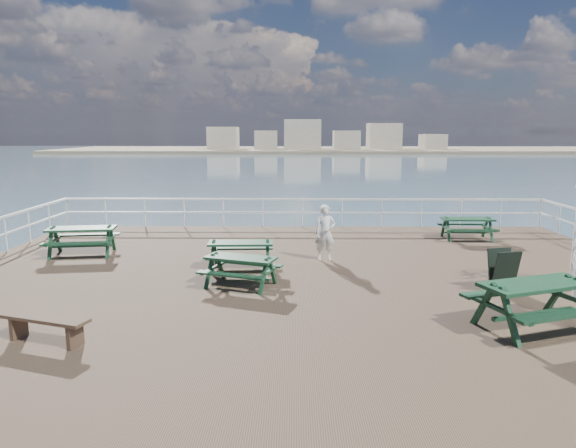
# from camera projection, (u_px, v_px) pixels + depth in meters

# --- Properties ---
(ground) EXTENTS (18.00, 14.00, 0.30)m
(ground) POSITION_uv_depth(u_px,v_px,m) (306.00, 285.00, 12.50)
(ground) COLOR brown
(ground) RESTS_ON ground
(sea_backdrop) EXTENTS (300.00, 300.00, 9.20)m
(sea_backdrop) POSITION_uv_depth(u_px,v_px,m) (340.00, 146.00, 144.35)
(sea_backdrop) COLOR #3C5966
(sea_backdrop) RESTS_ON ground
(railing) EXTENTS (17.77, 13.76, 1.10)m
(railing) POSITION_uv_depth(u_px,v_px,m) (302.00, 225.00, 14.85)
(railing) COLOR white
(railing) RESTS_ON ground
(picnic_table_a) EXTENTS (2.07, 1.76, 0.91)m
(picnic_table_a) POSITION_uv_depth(u_px,v_px,m) (82.00, 235.00, 14.80)
(picnic_table_a) COLOR #153C1E
(picnic_table_a) RESTS_ON ground
(picnic_table_b) EXTENTS (1.72, 1.41, 0.81)m
(picnic_table_b) POSITION_uv_depth(u_px,v_px,m) (241.00, 249.00, 13.30)
(picnic_table_b) COLOR #153C1E
(picnic_table_b) RESTS_ON ground
(picnic_table_c) EXTENTS (1.68, 1.36, 0.81)m
(picnic_table_c) POSITION_uv_depth(u_px,v_px,m) (467.00, 224.00, 16.94)
(picnic_table_c) COLOR #153C1E
(picnic_table_c) RESTS_ON ground
(picnic_table_d) EXTENTS (1.96, 1.76, 0.79)m
(picnic_table_d) POSITION_uv_depth(u_px,v_px,m) (241.00, 265.00, 11.80)
(picnic_table_d) COLOR #153C1E
(picnic_table_d) RESTS_ON ground
(picnic_table_e) EXTENTS (2.45, 2.22, 0.99)m
(picnic_table_e) POSITION_uv_depth(u_px,v_px,m) (535.00, 295.00, 9.21)
(picnic_table_e) COLOR #153C1E
(picnic_table_e) RESTS_ON ground
(flat_bench_near) EXTENTS (1.63, 0.85, 0.46)m
(flat_bench_near) POSITION_uv_depth(u_px,v_px,m) (46.00, 323.00, 8.65)
(flat_bench_near) COLOR #4E3628
(flat_bench_near) RESTS_ON ground
(sandwich_board) EXTENTS (0.67, 0.56, 0.97)m
(sandwich_board) POSITION_uv_depth(u_px,v_px,m) (503.00, 271.00, 11.41)
(sandwich_board) COLOR black
(sandwich_board) RESTS_ON ground
(person) EXTENTS (0.58, 0.40, 1.55)m
(person) POSITION_uv_depth(u_px,v_px,m) (325.00, 233.00, 14.16)
(person) COLOR white
(person) RESTS_ON ground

